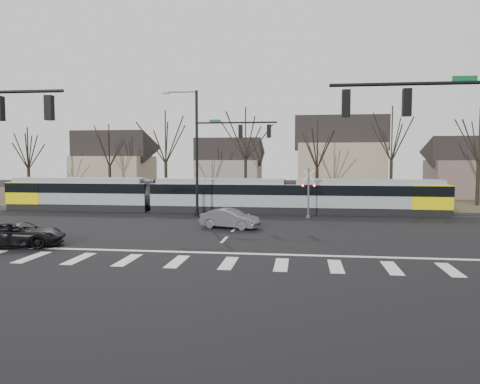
# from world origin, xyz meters

# --- Properties ---
(ground) EXTENTS (140.00, 140.00, 0.00)m
(ground) POSITION_xyz_m (0.00, 0.00, 0.00)
(ground) COLOR black
(grass_verge) EXTENTS (140.00, 28.00, 0.01)m
(grass_verge) POSITION_xyz_m (0.00, 32.00, 0.01)
(grass_verge) COLOR #38331E
(grass_verge) RESTS_ON ground
(crosswalk) EXTENTS (27.00, 2.60, 0.01)m
(crosswalk) POSITION_xyz_m (0.00, -4.00, 0.01)
(crosswalk) COLOR silver
(crosswalk) RESTS_ON ground
(stop_line) EXTENTS (28.00, 0.35, 0.01)m
(stop_line) POSITION_xyz_m (0.00, -1.80, 0.01)
(stop_line) COLOR silver
(stop_line) RESTS_ON ground
(lane_dashes) EXTENTS (0.18, 30.00, 0.01)m
(lane_dashes) POSITION_xyz_m (0.00, 16.00, 0.01)
(lane_dashes) COLOR silver
(lane_dashes) RESTS_ON ground
(rail_pair) EXTENTS (90.00, 1.52, 0.06)m
(rail_pair) POSITION_xyz_m (0.00, 15.80, 0.03)
(rail_pair) COLOR #59595E
(rail_pair) RESTS_ON ground
(tram) EXTENTS (39.00, 2.90, 2.96)m
(tram) POSITION_xyz_m (-2.80, 16.00, 1.61)
(tram) COLOR gray
(tram) RESTS_ON ground
(sedan) EXTENTS (3.52, 4.77, 1.33)m
(sedan) POSITION_xyz_m (-0.36, 6.50, 0.66)
(sedan) COLOR #505058
(sedan) RESTS_ON ground
(suv) EXTENTS (3.88, 5.58, 1.34)m
(suv) POSITION_xyz_m (-10.73, -1.42, 0.67)
(suv) COLOR black
(suv) RESTS_ON ground
(signal_pole_near_right) EXTENTS (6.72, 0.44, 8.00)m
(signal_pole_near_right) POSITION_xyz_m (10.11, -6.00, 5.17)
(signal_pole_near_right) COLOR black
(signal_pole_near_right) RESTS_ON ground
(signal_pole_far) EXTENTS (9.28, 0.44, 10.20)m
(signal_pole_far) POSITION_xyz_m (-2.41, 12.50, 5.70)
(signal_pole_far) COLOR black
(signal_pole_far) RESTS_ON ground
(rail_crossing_signal) EXTENTS (1.08, 0.36, 4.00)m
(rail_crossing_signal) POSITION_xyz_m (5.00, 12.79, 1.89)
(rail_crossing_signal) COLOR #59595B
(rail_crossing_signal) RESTS_ON ground
(tree_row) EXTENTS (59.20, 7.20, 10.00)m
(tree_row) POSITION_xyz_m (2.00, 26.00, 5.00)
(tree_row) COLOR black
(tree_row) RESTS_ON ground
(house_a) EXTENTS (9.72, 8.64, 8.60)m
(house_a) POSITION_xyz_m (-20.00, 34.00, 4.46)
(house_a) COLOR gray
(house_a) RESTS_ON ground
(house_b) EXTENTS (8.64, 7.56, 7.65)m
(house_b) POSITION_xyz_m (-5.00, 36.00, 3.97)
(house_b) COLOR gray
(house_b) RESTS_ON ground
(house_c) EXTENTS (10.80, 8.64, 10.10)m
(house_c) POSITION_xyz_m (9.00, 33.00, 5.23)
(house_c) COLOR gray
(house_c) RESTS_ON ground
(house_d) EXTENTS (8.64, 7.56, 7.65)m
(house_d) POSITION_xyz_m (24.00, 35.00, 3.97)
(house_d) COLOR brown
(house_d) RESTS_ON ground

